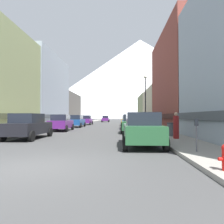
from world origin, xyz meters
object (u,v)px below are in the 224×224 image
(car_right_0, at_px, (142,129))
(car_left_0, at_px, (29,126))
(car_left_3, at_px, (86,120))
(streetlamp_right, at_px, (145,94))
(potted_plant_0, at_px, (156,124))
(car_left_2, at_px, (76,121))
(car_right_2, at_px, (129,122))
(car_right_1, at_px, (132,123))
(car_left_1, at_px, (61,123))
(car_right_3, at_px, (127,120))
(pedestrian_2, at_px, (176,126))
(parking_meter_near, at_px, (196,130))
(pedestrian_0, at_px, (36,122))
(car_driving_0, at_px, (106,119))
(trash_bin_right, at_px, (171,129))

(car_right_0, bearing_deg, car_left_0, 157.27)
(car_left_3, distance_m, streetlamp_right, 18.86)
(car_right_0, relative_size, potted_plant_0, 5.04)
(car_left_2, xyz_separation_m, car_right_0, (7.60, -18.52, 0.00))
(car_right_2, bearing_deg, car_right_1, -90.02)
(car_left_2, xyz_separation_m, car_right_1, (7.60, -9.82, 0.00))
(car_left_0, xyz_separation_m, car_right_0, (7.60, -3.18, 0.00))
(car_left_1, bearing_deg, car_right_3, 57.78)
(car_right_3, height_order, streetlamp_right, streetlamp_right)
(car_left_0, bearing_deg, pedestrian_2, -4.47)
(parking_meter_near, height_order, potted_plant_0, parking_meter_near)
(potted_plant_0, height_order, streetlamp_right, streetlamp_right)
(potted_plant_0, relative_size, pedestrian_0, 0.50)
(car_right_1, bearing_deg, car_right_0, -89.98)
(car_left_2, bearing_deg, car_left_3, 90.01)
(car_left_0, height_order, streetlamp_right, streetlamp_right)
(car_right_1, xyz_separation_m, car_driving_0, (-5.40, 37.67, 0.00))
(car_right_2, bearing_deg, potted_plant_0, -16.60)
(car_right_1, xyz_separation_m, parking_meter_near, (1.95, -11.14, 0.11))
(car_right_0, relative_size, car_right_1, 0.98)
(car_left_3, bearing_deg, car_left_1, -89.99)
(car_left_3, relative_size, parking_meter_near, 3.33)
(car_left_3, bearing_deg, car_right_0, -74.38)
(car_right_2, height_order, pedestrian_2, pedestrian_2)
(streetlamp_right, bearing_deg, parking_meter_near, -88.29)
(car_left_3, relative_size, car_right_2, 1.00)
(parking_meter_near, distance_m, pedestrian_0, 17.42)
(car_right_2, bearing_deg, car_driving_0, 99.71)
(car_left_3, xyz_separation_m, parking_meter_near, (9.55, -29.62, 0.11))
(car_right_3, xyz_separation_m, pedestrian_2, (2.45, -20.60, 0.04))
(car_left_0, relative_size, car_left_1, 0.98)
(potted_plant_0, bearing_deg, parking_meter_near, -94.39)
(pedestrian_0, bearing_deg, trash_bin_right, -25.88)
(car_left_3, distance_m, potted_plant_0, 17.16)
(car_left_2, distance_m, potted_plant_0, 11.77)
(pedestrian_0, distance_m, streetlamp_right, 12.02)
(car_right_0, height_order, car_driving_0, same)
(car_right_2, bearing_deg, streetlamp_right, -67.95)
(parking_meter_near, relative_size, pedestrian_0, 0.77)
(car_right_1, relative_size, parking_meter_near, 3.37)
(car_right_0, bearing_deg, car_right_2, 90.00)
(car_left_3, relative_size, pedestrian_0, 2.55)
(potted_plant_0, bearing_deg, car_right_3, 109.29)
(streetlamp_right, bearing_deg, car_right_1, -124.27)
(car_right_1, height_order, pedestrian_2, pedestrian_2)
(pedestrian_0, xyz_separation_m, streetlamp_right, (11.60, 0.78, 3.03))
(parking_meter_near, bearing_deg, car_left_1, 125.53)
(car_right_1, xyz_separation_m, pedestrian_0, (-10.05, 1.49, 0.05))
(car_left_1, distance_m, car_driving_0, 35.50)
(car_right_1, bearing_deg, car_left_0, -143.97)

